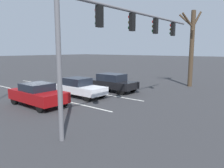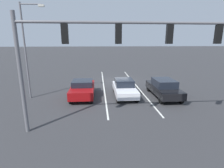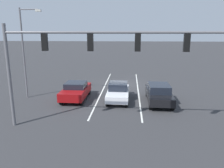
% 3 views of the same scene
% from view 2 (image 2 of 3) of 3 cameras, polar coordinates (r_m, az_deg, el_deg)
% --- Properties ---
extents(ground_plane, '(240.00, 240.00, 0.00)m').
position_cam_2_polar(ground_plane, '(21.30, 1.81, 1.08)').
color(ground_plane, '#333335').
extents(lane_stripe_left_divider, '(0.12, 16.71, 0.01)m').
position_cam_2_polar(lane_stripe_left_divider, '(19.32, 7.81, -0.39)').
color(lane_stripe_left_divider, silver).
rests_on(lane_stripe_left_divider, ground_plane).
extents(lane_stripe_center_divider, '(0.12, 16.71, 0.01)m').
position_cam_2_polar(lane_stripe_center_divider, '(18.89, -2.72, -0.61)').
color(lane_stripe_center_divider, silver).
rests_on(lane_stripe_center_divider, ground_plane).
extents(car_black_leftlane_front, '(1.87, 4.66, 1.55)m').
position_cam_2_polar(car_black_leftlane_front, '(15.78, 16.49, -1.16)').
color(car_black_leftlane_front, black).
rests_on(car_black_leftlane_front, ground_plane).
extents(car_white_midlane_front, '(1.76, 4.29, 1.46)m').
position_cam_2_polar(car_white_midlane_front, '(15.36, 4.09, -1.25)').
color(car_white_midlane_front, silver).
rests_on(car_white_midlane_front, ground_plane).
extents(car_maroon_rightlane_front, '(1.92, 4.24, 1.48)m').
position_cam_2_polar(car_maroon_rightlane_front, '(15.21, -9.58, -1.47)').
color(car_maroon_rightlane_front, maroon).
rests_on(car_maroon_rightlane_front, ground_plane).
extents(traffic_signal_gantry, '(12.12, 0.37, 6.14)m').
position_cam_2_polar(traffic_signal_gantry, '(8.93, -1.60, 13.18)').
color(traffic_signal_gantry, slate).
rests_on(traffic_signal_gantry, ground_plane).
extents(street_lamp_right_shoulder, '(1.86, 0.24, 7.61)m').
position_cam_2_polar(street_lamp_right_shoulder, '(15.78, -25.93, 11.28)').
color(street_lamp_right_shoulder, slate).
rests_on(street_lamp_right_shoulder, ground_plane).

